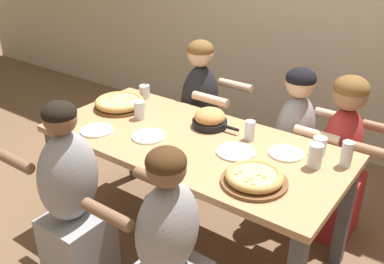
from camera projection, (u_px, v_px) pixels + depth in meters
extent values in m
plane|color=brown|center=(192.00, 239.00, 2.89)|extent=(18.00, 18.00, 0.00)
cube|color=tan|center=(192.00, 142.00, 2.56)|extent=(1.83, 0.85, 0.04)
cube|color=#4C4C51|center=(59.00, 177.00, 2.92)|extent=(0.07, 0.07, 0.72)
cube|color=#4C4C51|center=(133.00, 138.00, 3.45)|extent=(0.07, 0.07, 0.72)
cube|color=#4C4C51|center=(344.00, 215.00, 2.55)|extent=(0.07, 0.07, 0.72)
cylinder|color=brown|center=(120.00, 107.00, 2.98)|extent=(0.35, 0.35, 0.02)
torus|color=tan|center=(120.00, 102.00, 2.96)|extent=(0.34, 0.34, 0.04)
cylinder|color=#E5C675|center=(120.00, 103.00, 2.97)|extent=(0.29, 0.29, 0.04)
cylinder|color=#E5C166|center=(108.00, 97.00, 3.00)|extent=(0.02, 0.02, 0.01)
cylinder|color=#E5C166|center=(127.00, 99.00, 2.98)|extent=(0.02, 0.02, 0.01)
cylinder|color=#E5C166|center=(132.00, 98.00, 2.99)|extent=(0.02, 0.02, 0.01)
cylinder|color=#E5C166|center=(112.00, 97.00, 3.01)|extent=(0.02, 0.02, 0.01)
cylinder|color=brown|center=(254.00, 182.00, 2.13)|extent=(0.34, 0.34, 0.02)
torus|color=tan|center=(255.00, 176.00, 2.11)|extent=(0.29, 0.29, 0.04)
cylinder|color=#E5C675|center=(254.00, 177.00, 2.11)|extent=(0.24, 0.24, 0.03)
cylinder|color=#E5C166|center=(259.00, 174.00, 2.10)|extent=(0.02, 0.02, 0.01)
cylinder|color=#E5C166|center=(240.00, 171.00, 2.13)|extent=(0.02, 0.02, 0.01)
cylinder|color=#E5C166|center=(251.00, 178.00, 2.07)|extent=(0.02, 0.02, 0.01)
cylinder|color=#E5C166|center=(247.00, 181.00, 2.05)|extent=(0.02, 0.02, 0.01)
cylinder|color=#E5C166|center=(264.00, 177.00, 2.08)|extent=(0.02, 0.02, 0.01)
cylinder|color=#E5C166|center=(236.00, 173.00, 2.11)|extent=(0.02, 0.02, 0.01)
cylinder|color=#E5C166|center=(254.00, 184.00, 2.03)|extent=(0.02, 0.02, 0.01)
cylinder|color=black|center=(210.00, 123.00, 2.71)|extent=(0.22, 0.22, 0.04)
cylinder|color=black|center=(232.00, 128.00, 2.62)|extent=(0.10, 0.02, 0.02)
ellipsoid|color=#D68E4C|center=(210.00, 117.00, 2.69)|extent=(0.20, 0.20, 0.11)
cylinder|color=white|center=(97.00, 130.00, 2.65)|extent=(0.20, 0.20, 0.01)
cube|color=#B7B7BC|center=(97.00, 129.00, 2.65)|extent=(0.08, 0.13, 0.01)
cylinder|color=white|center=(286.00, 153.00, 2.39)|extent=(0.20, 0.20, 0.01)
cube|color=#B7B7BC|center=(286.00, 152.00, 2.39)|extent=(0.06, 0.13, 0.01)
cylinder|color=white|center=(149.00, 136.00, 2.58)|extent=(0.20, 0.20, 0.01)
cube|color=#B7B7BC|center=(148.00, 135.00, 2.57)|extent=(0.03, 0.14, 0.01)
cylinder|color=white|center=(236.00, 152.00, 2.41)|extent=(0.22, 0.22, 0.01)
cube|color=#B7B7BC|center=(236.00, 150.00, 2.40)|extent=(0.06, 0.15, 0.01)
cylinder|color=silver|center=(145.00, 92.00, 3.13)|extent=(0.08, 0.08, 0.10)
cylinder|color=#1EA8DB|center=(145.00, 93.00, 3.13)|extent=(0.07, 0.07, 0.07)
cylinder|color=black|center=(146.00, 91.00, 3.11)|extent=(0.00, 0.01, 0.12)
cylinder|color=silver|center=(250.00, 130.00, 2.53)|extent=(0.06, 0.06, 0.12)
cylinder|color=black|center=(250.00, 134.00, 2.54)|extent=(0.05, 0.05, 0.07)
cylinder|color=silver|center=(315.00, 156.00, 2.24)|extent=(0.08, 0.08, 0.13)
cylinder|color=black|center=(315.00, 159.00, 2.25)|extent=(0.07, 0.07, 0.09)
cylinder|color=silver|center=(319.00, 146.00, 2.38)|extent=(0.08, 0.08, 0.10)
cylinder|color=silver|center=(140.00, 110.00, 2.80)|extent=(0.07, 0.07, 0.12)
cylinder|color=silver|center=(347.00, 154.00, 2.25)|extent=(0.06, 0.06, 0.14)
cylinder|color=black|center=(346.00, 160.00, 2.27)|extent=(0.05, 0.05, 0.06)
cube|color=#99999E|center=(288.00, 187.00, 3.06)|extent=(0.32, 0.34, 0.44)
ellipsoid|color=#99999E|center=(295.00, 130.00, 2.86)|extent=(0.24, 0.36, 0.48)
sphere|color=beige|center=(301.00, 83.00, 2.71)|extent=(0.19, 0.19, 0.19)
ellipsoid|color=black|center=(301.00, 78.00, 2.70)|extent=(0.19, 0.19, 0.13)
cylinder|color=beige|center=(336.00, 116.00, 2.83)|extent=(0.28, 0.06, 0.06)
cylinder|color=beige|center=(317.00, 135.00, 2.58)|extent=(0.28, 0.06, 0.06)
ellipsoid|color=#99999E|center=(168.00, 229.00, 1.95)|extent=(0.24, 0.36, 0.48)
sphere|color=brown|center=(166.00, 168.00, 1.80)|extent=(0.18, 0.18, 0.18)
ellipsoid|color=#422814|center=(166.00, 162.00, 1.79)|extent=(0.18, 0.18, 0.12)
cylinder|color=brown|center=(107.00, 214.00, 1.89)|extent=(0.28, 0.06, 0.06)
cylinder|color=brown|center=(157.00, 180.00, 2.14)|extent=(0.28, 0.06, 0.06)
cube|color=#232328|center=(200.00, 156.00, 3.47)|extent=(0.32, 0.34, 0.44)
ellipsoid|color=#232328|center=(200.00, 100.00, 3.25)|extent=(0.24, 0.36, 0.54)
sphere|color=beige|center=(200.00, 54.00, 3.09)|extent=(0.19, 0.19, 0.19)
ellipsoid|color=brown|center=(201.00, 49.00, 3.08)|extent=(0.19, 0.19, 0.13)
cylinder|color=beige|center=(236.00, 85.00, 3.22)|extent=(0.28, 0.06, 0.06)
cylinder|color=beige|center=(210.00, 99.00, 2.97)|extent=(0.28, 0.06, 0.06)
cube|color=#99999E|center=(79.00, 246.00, 2.51)|extent=(0.32, 0.34, 0.44)
ellipsoid|color=#99999E|center=(69.00, 177.00, 2.30)|extent=(0.24, 0.36, 0.53)
sphere|color=brown|center=(60.00, 118.00, 2.14)|extent=(0.17, 0.17, 0.17)
ellipsoid|color=black|center=(59.00, 113.00, 2.13)|extent=(0.18, 0.18, 0.12)
cylinder|color=brown|center=(14.00, 161.00, 2.24)|extent=(0.28, 0.06, 0.06)
cylinder|color=brown|center=(67.00, 137.00, 2.48)|extent=(0.28, 0.06, 0.06)
cube|color=#B22D2D|center=(331.00, 203.00, 2.90)|extent=(0.32, 0.34, 0.44)
ellipsoid|color=#B22D2D|center=(342.00, 144.00, 2.69)|extent=(0.24, 0.36, 0.48)
sphere|color=#9E7051|center=(351.00, 94.00, 2.54)|extent=(0.21, 0.21, 0.21)
ellipsoid|color=brown|center=(352.00, 88.00, 2.53)|extent=(0.21, 0.21, 0.15)
cylinder|color=#9E7051|center=(370.00, 151.00, 2.42)|extent=(0.28, 0.06, 0.06)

